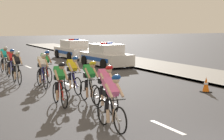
{
  "coord_description": "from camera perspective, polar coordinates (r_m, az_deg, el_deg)",
  "views": [
    {
      "loc": [
        -5.76,
        -5.69,
        2.83
      ],
      "look_at": [
        0.33,
        6.9,
        1.1
      ],
      "focal_mm": 60.8,
      "sensor_mm": 36.0,
      "label": 1
    }
  ],
  "objects": [
    {
      "name": "kerb_edge",
      "position": [
        23.02,
        4.65,
        0.13
      ],
      "size": [
        0.16,
        60.0,
        0.13
      ],
      "primitive_type": "cube",
      "color": "#9E9E99",
      "rests_on": "ground"
    },
    {
      "name": "cyclist_ninth",
      "position": [
        18.67,
        -9.97,
        0.66
      ],
      "size": [
        0.44,
        1.72,
        1.56
      ],
      "color": "black",
      "rests_on": "ground"
    },
    {
      "name": "sidewalk_slab",
      "position": [
        23.96,
        8.33,
        0.34
      ],
      "size": [
        3.72,
        60.0,
        0.12
      ],
      "primitive_type": "cube",
      "color": "gray",
      "rests_on": "ground"
    },
    {
      "name": "police_car_second",
      "position": [
        30.66,
        -5.8,
        3.0
      ],
      "size": [
        2.14,
        4.47,
        1.59
      ],
      "color": "white",
      "rests_on": "ground"
    },
    {
      "name": "cyclist_seventh",
      "position": [
        18.42,
        -14.13,
        0.47
      ],
      "size": [
        0.42,
        1.72,
        1.56
      ],
      "color": "black",
      "rests_on": "ground"
    },
    {
      "name": "cyclist_eighth",
      "position": [
        20.29,
        -14.95,
        1.04
      ],
      "size": [
        0.43,
        1.72,
        1.56
      ],
      "color": "black",
      "rests_on": "ground"
    },
    {
      "name": "cyclist_fifth",
      "position": [
        15.38,
        -5.94,
        -0.62
      ],
      "size": [
        0.44,
        1.72,
        1.56
      ],
      "color": "black",
      "rests_on": "ground"
    },
    {
      "name": "traffic_cone_near",
      "position": [
        16.06,
        13.95,
        -2.18
      ],
      "size": [
        0.36,
        0.36,
        0.64
      ],
      "color": "black",
      "rests_on": "ground"
    },
    {
      "name": "cyclist_second",
      "position": [
        12.14,
        -1.01,
        -2.64
      ],
      "size": [
        0.43,
        1.72,
        1.56
      ],
      "color": "black",
      "rests_on": "ground"
    },
    {
      "name": "cyclist_tenth",
      "position": [
        22.35,
        -15.88,
        1.54
      ],
      "size": [
        0.44,
        1.72,
        1.56
      ],
      "color": "black",
      "rests_on": "ground"
    },
    {
      "name": "cyclist_third",
      "position": [
        13.49,
        -3.37,
        -1.67
      ],
      "size": [
        0.42,
        1.72,
        1.56
      ],
      "color": "black",
      "rests_on": "ground"
    },
    {
      "name": "cyclist_fourth",
      "position": [
        13.1,
        -7.85,
        -1.99
      ],
      "size": [
        0.42,
        1.72,
        1.56
      ],
      "color": "black",
      "rests_on": "ground"
    },
    {
      "name": "cyclist_lead",
      "position": [
        10.07,
        -0.07,
        -4.65
      ],
      "size": [
        0.42,
        1.72,
        1.56
      ],
      "color": "black",
      "rests_on": "ground"
    },
    {
      "name": "cyclist_sixth",
      "position": [
        17.0,
        -10.45,
        0.03
      ],
      "size": [
        0.42,
        1.72,
        1.56
      ],
      "color": "black",
      "rests_on": "ground"
    },
    {
      "name": "police_car_nearest",
      "position": [
        24.97,
        -0.93,
        2.11
      ],
      "size": [
        2.24,
        4.52,
        1.59
      ],
      "color": "silver",
      "rests_on": "ground"
    },
    {
      "name": "lane_markings_centre",
      "position": [
        19.51,
        -8.37,
        -1.35
      ],
      "size": [
        0.14,
        29.6,
        0.01
      ],
      "color": "white",
      "rests_on": "ground"
    }
  ]
}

